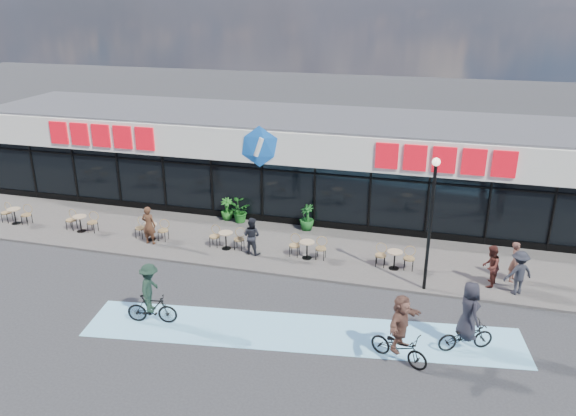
{
  "coord_description": "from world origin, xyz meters",
  "views": [
    {
      "loc": [
        7.65,
        -16.48,
        10.18
      ],
      "look_at": [
        2.2,
        3.5,
        2.26
      ],
      "focal_mm": 35.0,
      "sensor_mm": 36.0,
      "label": 1
    }
  ],
  "objects_px": {
    "potted_plant_right": "(307,217)",
    "cyclist_b": "(467,323)",
    "bistro_set_0": "(16,214)",
    "patron_left": "(149,225)",
    "lamp_post": "(431,213)",
    "cyclist_a": "(400,334)",
    "pedestrian_a": "(491,266)",
    "pedestrian_c": "(519,273)",
    "potted_plant_left": "(227,209)",
    "patron_right": "(252,236)",
    "pedestrian_b": "(515,262)",
    "potted_plant_mid": "(239,211)"
  },
  "relations": [
    {
      "from": "potted_plant_right",
      "to": "pedestrian_a",
      "type": "xyz_separation_m",
      "value": [
        7.71,
        -3.37,
        0.2
      ]
    },
    {
      "from": "potted_plant_right",
      "to": "patron_right",
      "type": "distance_m",
      "value": 3.46
    },
    {
      "from": "potted_plant_right",
      "to": "cyclist_b",
      "type": "bearing_deg",
      "value": -48.17
    },
    {
      "from": "pedestrian_b",
      "to": "pedestrian_a",
      "type": "bearing_deg",
      "value": 147.38
    },
    {
      "from": "potted_plant_mid",
      "to": "pedestrian_b",
      "type": "bearing_deg",
      "value": -13.1
    },
    {
      "from": "bistro_set_0",
      "to": "pedestrian_a",
      "type": "xyz_separation_m",
      "value": [
        21.03,
        -0.57,
        0.34
      ]
    },
    {
      "from": "potted_plant_right",
      "to": "patron_right",
      "type": "xyz_separation_m",
      "value": [
        -1.59,
        -3.06,
        0.2
      ]
    },
    {
      "from": "pedestrian_c",
      "to": "cyclist_b",
      "type": "xyz_separation_m",
      "value": [
        -1.84,
        -3.88,
        -0.02
      ]
    },
    {
      "from": "lamp_post",
      "to": "potted_plant_left",
      "type": "height_order",
      "value": "lamp_post"
    },
    {
      "from": "patron_left",
      "to": "pedestrian_c",
      "type": "relative_size",
      "value": 1.02
    },
    {
      "from": "cyclist_b",
      "to": "potted_plant_left",
      "type": "bearing_deg",
      "value": 144.08
    },
    {
      "from": "bistro_set_0",
      "to": "pedestrian_c",
      "type": "bearing_deg",
      "value": -2.34
    },
    {
      "from": "patron_right",
      "to": "pedestrian_a",
      "type": "bearing_deg",
      "value": -170.03
    },
    {
      "from": "patron_right",
      "to": "pedestrian_b",
      "type": "height_order",
      "value": "patron_right"
    },
    {
      "from": "potted_plant_right",
      "to": "pedestrian_b",
      "type": "height_order",
      "value": "pedestrian_b"
    },
    {
      "from": "pedestrian_a",
      "to": "pedestrian_c",
      "type": "height_order",
      "value": "pedestrian_c"
    },
    {
      "from": "potted_plant_left",
      "to": "bistro_set_0",
      "type": "bearing_deg",
      "value": -162.26
    },
    {
      "from": "patron_right",
      "to": "cyclist_a",
      "type": "height_order",
      "value": "cyclist_a"
    },
    {
      "from": "pedestrian_c",
      "to": "cyclist_a",
      "type": "bearing_deg",
      "value": 23.91
    },
    {
      "from": "potted_plant_mid",
      "to": "patron_left",
      "type": "distance_m",
      "value": 4.39
    },
    {
      "from": "pedestrian_c",
      "to": "cyclist_b",
      "type": "height_order",
      "value": "cyclist_b"
    },
    {
      "from": "potted_plant_mid",
      "to": "pedestrian_a",
      "type": "distance_m",
      "value": 11.52
    },
    {
      "from": "potted_plant_right",
      "to": "patron_left",
      "type": "distance_m",
      "value": 6.97
    },
    {
      "from": "lamp_post",
      "to": "pedestrian_c",
      "type": "xyz_separation_m",
      "value": [
        3.2,
        0.52,
        -2.13
      ]
    },
    {
      "from": "patron_left",
      "to": "potted_plant_left",
      "type": "bearing_deg",
      "value": -121.5
    },
    {
      "from": "potted_plant_left",
      "to": "patron_right",
      "type": "bearing_deg",
      "value": -54.12
    },
    {
      "from": "potted_plant_left",
      "to": "patron_right",
      "type": "relative_size",
      "value": 0.66
    },
    {
      "from": "pedestrian_b",
      "to": "potted_plant_mid",
      "type": "bearing_deg",
      "value": 98.45
    },
    {
      "from": "potted_plant_left",
      "to": "pedestrian_a",
      "type": "bearing_deg",
      "value": -17.02
    },
    {
      "from": "potted_plant_left",
      "to": "potted_plant_mid",
      "type": "height_order",
      "value": "potted_plant_mid"
    },
    {
      "from": "lamp_post",
      "to": "cyclist_a",
      "type": "bearing_deg",
      "value": -96.96
    },
    {
      "from": "bistro_set_0",
      "to": "patron_left",
      "type": "distance_m",
      "value": 7.19
    },
    {
      "from": "potted_plant_right",
      "to": "bistro_set_0",
      "type": "bearing_deg",
      "value": -168.1
    },
    {
      "from": "patron_left",
      "to": "pedestrian_a",
      "type": "distance_m",
      "value": 13.86
    },
    {
      "from": "bistro_set_0",
      "to": "cyclist_b",
      "type": "bearing_deg",
      "value": -13.36
    },
    {
      "from": "potted_plant_right",
      "to": "potted_plant_left",
      "type": "bearing_deg",
      "value": 177.22
    },
    {
      "from": "potted_plant_left",
      "to": "pedestrian_a",
      "type": "xyz_separation_m",
      "value": [
        11.65,
        -3.57,
        0.27
      ]
    },
    {
      "from": "potted_plant_right",
      "to": "cyclist_b",
      "type": "xyz_separation_m",
      "value": [
        6.79,
        -7.58,
        0.21
      ]
    },
    {
      "from": "lamp_post",
      "to": "patron_right",
      "type": "bearing_deg",
      "value": 170.57
    },
    {
      "from": "bistro_set_0",
      "to": "potted_plant_right",
      "type": "bearing_deg",
      "value": 11.9
    },
    {
      "from": "cyclist_a",
      "to": "cyclist_b",
      "type": "relative_size",
      "value": 0.96
    },
    {
      "from": "cyclist_b",
      "to": "potted_plant_right",
      "type": "bearing_deg",
      "value": 131.83
    },
    {
      "from": "pedestrian_c",
      "to": "patron_right",
      "type": "bearing_deg",
      "value": -32.98
    },
    {
      "from": "potted_plant_mid",
      "to": "pedestrian_a",
      "type": "bearing_deg",
      "value": -17.29
    },
    {
      "from": "patron_left",
      "to": "patron_right",
      "type": "height_order",
      "value": "patron_left"
    },
    {
      "from": "cyclist_a",
      "to": "cyclist_b",
      "type": "height_order",
      "value": "cyclist_b"
    },
    {
      "from": "potted_plant_right",
      "to": "potted_plant_mid",
      "type": "bearing_deg",
      "value": 179.18
    },
    {
      "from": "potted_plant_mid",
      "to": "potted_plant_right",
      "type": "distance_m",
      "value": 3.29
    },
    {
      "from": "potted_plant_mid",
      "to": "patron_right",
      "type": "height_order",
      "value": "patron_right"
    },
    {
      "from": "patron_left",
      "to": "cyclist_b",
      "type": "distance_m",
      "value": 13.64
    }
  ]
}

